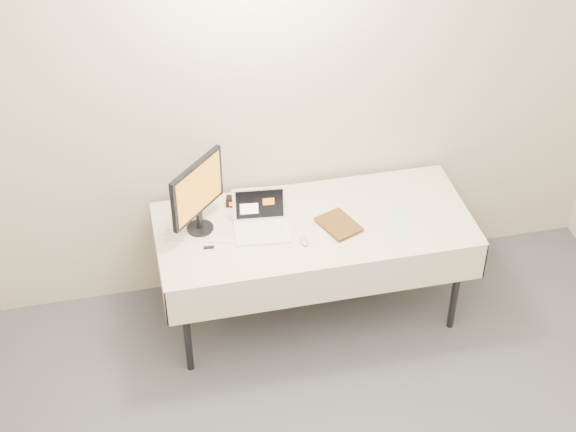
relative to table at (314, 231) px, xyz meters
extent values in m
cube|color=beige|center=(0.00, 0.45, 0.67)|extent=(4.00, 0.10, 2.70)
cylinder|color=black|center=(-0.82, -0.30, -0.33)|extent=(0.04, 0.04, 0.69)
cylinder|color=black|center=(0.82, -0.30, -0.33)|extent=(0.04, 0.04, 0.69)
cylinder|color=black|center=(-0.82, 0.29, -0.33)|extent=(0.04, 0.04, 0.69)
cylinder|color=black|center=(0.82, 0.29, -0.33)|extent=(0.04, 0.04, 0.69)
cube|color=gray|center=(0.00, 0.00, 0.03)|extent=(1.80, 0.75, 0.04)
cube|color=beige|center=(0.00, 0.00, 0.06)|extent=(1.86, 0.81, 0.01)
cube|color=beige|center=(0.00, -0.40, -0.07)|extent=(1.86, 0.01, 0.25)
cube|color=beige|center=(0.00, 0.40, -0.07)|extent=(1.86, 0.01, 0.25)
cube|color=beige|center=(-0.93, 0.00, -0.07)|extent=(0.01, 0.81, 0.25)
cube|color=beige|center=(0.93, 0.00, -0.07)|extent=(0.01, 0.81, 0.25)
cube|color=white|center=(-0.32, -0.03, 0.07)|extent=(0.34, 0.25, 0.02)
cube|color=white|center=(-0.31, 0.10, 0.18)|extent=(0.32, 0.08, 0.20)
cube|color=black|center=(-0.31, 0.10, 0.18)|extent=(0.28, 0.06, 0.17)
cylinder|color=black|center=(-0.66, 0.09, 0.07)|extent=(0.22, 0.22, 0.01)
cube|color=black|center=(-0.66, 0.09, 0.13)|extent=(0.04, 0.04, 0.11)
cube|color=black|center=(-0.66, 0.09, 0.36)|extent=(0.33, 0.34, 0.34)
cube|color=orange|center=(-0.66, 0.09, 0.36)|extent=(0.28, 0.29, 0.29)
imported|color=brown|center=(0.05, -0.09, 0.19)|extent=(0.18, 0.09, 0.25)
cube|color=black|center=(-0.41, 0.27, 0.09)|extent=(0.15, 0.09, 0.06)
cube|color=#FF270C|center=(-0.42, 0.24, 0.09)|extent=(0.09, 0.03, 0.03)
ellipsoid|color=#B9B9BC|center=(-0.10, -0.16, 0.07)|extent=(0.05, 0.09, 0.02)
cube|color=#B6DDB0|center=(0.49, -0.09, 0.06)|extent=(0.23, 0.34, 0.00)
cube|color=black|center=(-0.64, -0.09, 0.07)|extent=(0.06, 0.02, 0.01)
camera|label=1|loc=(-1.02, -3.91, 3.30)|focal=55.00mm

